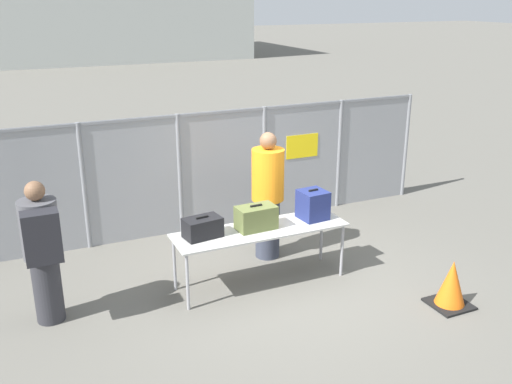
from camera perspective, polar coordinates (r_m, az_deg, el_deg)
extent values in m
plane|color=#605E56|center=(7.64, 3.06, -9.14)|extent=(120.00, 120.00, 0.00)
cylinder|color=gray|center=(8.69, -16.82, 0.49)|extent=(0.07, 0.07, 1.92)
cylinder|color=gray|center=(8.97, -7.63, 1.73)|extent=(0.07, 0.07, 1.92)
cylinder|color=gray|center=(9.46, 0.82, 2.83)|extent=(0.07, 0.07, 1.92)
cylinder|color=gray|center=(10.14, 8.29, 3.75)|extent=(0.07, 0.07, 1.92)
cylinder|color=gray|center=(10.97, 14.75, 4.49)|extent=(0.07, 0.07, 1.92)
cube|color=gray|center=(9.19, -3.29, 2.30)|extent=(7.27, 0.01, 1.92)
cube|color=gray|center=(8.97, -3.41, 7.98)|extent=(7.27, 0.04, 0.04)
cube|color=yellow|center=(9.71, 4.65, 4.59)|extent=(0.60, 0.01, 0.40)
cube|color=#B2B2AD|center=(7.34, 0.44, -3.79)|extent=(2.28, 0.66, 0.02)
cylinder|color=#99999E|center=(6.93, -6.86, -8.93)|extent=(0.04, 0.04, 0.74)
cylinder|color=#99999E|center=(7.77, 8.59, -5.79)|extent=(0.04, 0.04, 0.74)
cylinder|color=#99999E|center=(7.40, -8.15, -7.09)|extent=(0.04, 0.04, 0.74)
cylinder|color=#99999E|center=(8.18, 6.55, -4.36)|extent=(0.04, 0.04, 0.74)
cube|color=black|center=(7.08, -5.36, -3.56)|extent=(0.49, 0.34, 0.25)
cube|color=black|center=(7.03, -5.40, -2.53)|extent=(0.16, 0.05, 0.02)
cube|color=#566033|center=(7.29, 0.01, -2.57)|extent=(0.52, 0.32, 0.30)
cube|color=black|center=(7.23, 0.01, -1.37)|extent=(0.16, 0.03, 0.02)
cube|color=navy|center=(7.65, 5.70, -1.27)|extent=(0.37, 0.38, 0.39)
cube|color=black|center=(7.58, 5.75, 0.19)|extent=(0.14, 0.04, 0.02)
cylinder|color=#2D2D33|center=(7.09, -20.10, -9.05)|extent=(0.32, 0.32, 0.81)
cylinder|color=#4C4C51|center=(6.79, -20.81, -3.48)|extent=(0.42, 0.42, 0.68)
sphere|color=brown|center=(6.64, -21.27, 0.10)|extent=(0.22, 0.22, 0.22)
cube|color=#232328|center=(6.47, -20.62, -4.24)|extent=(0.38, 0.23, 0.57)
cylinder|color=#383D4C|center=(8.22, 1.16, -3.61)|extent=(0.35, 0.35, 0.88)
cylinder|color=orange|center=(7.94, 1.20, 1.75)|extent=(0.46, 0.46, 0.73)
sphere|color=brown|center=(7.81, 1.22, 5.14)|extent=(0.24, 0.24, 0.24)
cube|color=#B2B2B7|center=(10.97, -2.52, 2.13)|extent=(3.05, 1.37, 0.48)
sphere|color=black|center=(10.16, -3.74, 0.07)|extent=(0.61, 0.61, 0.61)
sphere|color=black|center=(11.50, -6.38, 2.29)|extent=(0.61, 0.61, 0.61)
cylinder|color=#59595B|center=(10.48, -13.02, -0.29)|extent=(1.07, 0.06, 0.06)
cube|color=#B2B7B2|center=(37.52, -15.37, 17.76)|extent=(15.62, 10.88, 6.23)
cube|color=black|center=(7.53, 18.74, -10.56)|extent=(0.48, 0.48, 0.03)
cone|color=orange|center=(7.40, 18.97, -8.65)|extent=(0.38, 0.38, 0.59)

